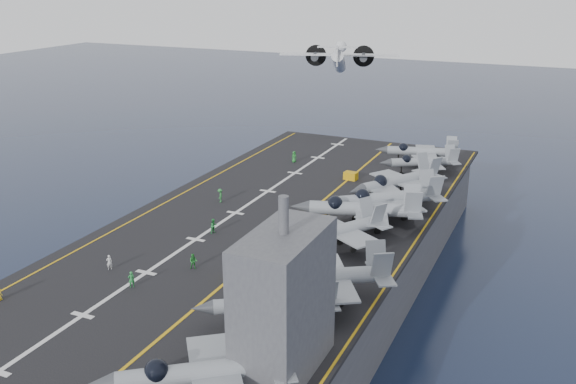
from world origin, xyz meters
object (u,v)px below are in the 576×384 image
at_px(tow_cart_a, 239,274).
at_px(fighter_jet_0, 204,370).
at_px(transport_plane, 339,62).
at_px(island_superstructure, 284,287).

bearing_deg(tow_cart_a, fighter_jet_0, -68.82).
height_order(fighter_jet_0, transport_plane, transport_plane).
distance_m(tow_cart_a, transport_plane, 75.84).
distance_m(fighter_jet_0, tow_cart_a, 20.29).
relative_size(island_superstructure, tow_cart_a, 6.10).
relative_size(island_superstructure, fighter_jet_0, 0.81).
bearing_deg(fighter_jet_0, tow_cart_a, 111.18).
xyz_separation_m(island_superstructure, transport_plane, (-26.81, 85.75, 5.80)).
height_order(island_superstructure, transport_plane, transport_plane).
xyz_separation_m(island_superstructure, fighter_jet_0, (-3.76, -6.17, -4.82)).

